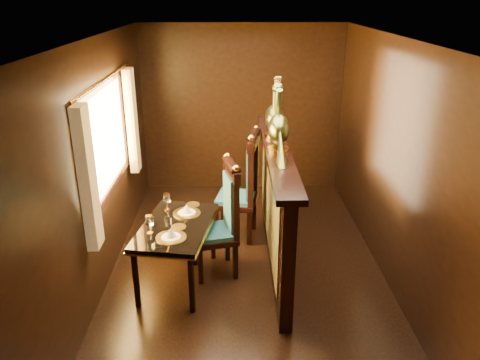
{
  "coord_description": "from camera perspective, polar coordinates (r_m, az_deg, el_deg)",
  "views": [
    {
      "loc": [
        -0.15,
        -4.43,
        2.9
      ],
      "look_at": [
        -0.07,
        0.25,
        1.01
      ],
      "focal_mm": 35.0,
      "sensor_mm": 36.0,
      "label": 1
    }
  ],
  "objects": [
    {
      "name": "ground",
      "position": [
        5.29,
        0.82,
        -11.24
      ],
      "size": [
        5.0,
        5.0,
        0.0
      ],
      "primitive_type": "plane",
      "color": "black",
      "rests_on": "ground"
    },
    {
      "name": "room_shell",
      "position": [
        4.64,
        -0.13,
        5.46
      ],
      "size": [
        3.04,
        5.04,
        2.52
      ],
      "color": "black",
      "rests_on": "ground"
    },
    {
      "name": "partition",
      "position": [
        5.23,
        4.28,
        -2.81
      ],
      "size": [
        0.26,
        2.7,
        1.36
      ],
      "color": "black",
      "rests_on": "ground"
    },
    {
      "name": "dining_table",
      "position": [
        4.92,
        -7.82,
        -6.06
      ],
      "size": [
        0.88,
        1.24,
        0.87
      ],
      "rotation": [
        0.0,
        0.0,
        -0.17
      ],
      "color": "black",
      "rests_on": "ground"
    },
    {
      "name": "chair_left",
      "position": [
        5.02,
        -1.89,
        -4.27
      ],
      "size": [
        0.57,
        0.59,
        1.31
      ],
      "rotation": [
        0.0,
        0.0,
        0.24
      ],
      "color": "black",
      "rests_on": "ground"
    },
    {
      "name": "chair_right",
      "position": [
        5.71,
        0.76,
        -0.35
      ],
      "size": [
        0.59,
        0.61,
        1.41
      ],
      "rotation": [
        0.0,
        0.0,
        -0.18
      ],
      "color": "black",
      "rests_on": "ground"
    },
    {
      "name": "peacock_left",
      "position": [
        4.79,
        4.78,
        7.78
      ],
      "size": [
        0.23,
        0.62,
        0.74
      ],
      "primitive_type": null,
      "color": "#1B5135",
      "rests_on": "partition"
    },
    {
      "name": "peacock_right",
      "position": [
        5.28,
        4.26,
        8.92
      ],
      "size": [
        0.22,
        0.59,
        0.71
      ],
      "primitive_type": null,
      "color": "#1B5135",
      "rests_on": "partition"
    }
  ]
}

